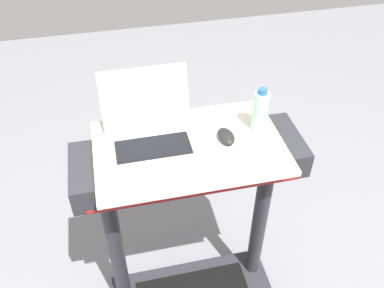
# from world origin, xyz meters

# --- Properties ---
(desk_board) EXTENTS (0.71, 0.45, 0.02)m
(desk_board) POSITION_xyz_m (0.00, 0.70, 1.07)
(desk_board) COLOR beige
(desk_board) RESTS_ON treadmill_base
(laptop) EXTENTS (0.34, 0.31, 0.24)m
(laptop) POSITION_xyz_m (-0.14, 0.76, 1.13)
(laptop) COLOR #B7B7BC
(laptop) RESTS_ON desk_board
(computer_mouse) EXTENTS (0.07, 0.11, 0.03)m
(computer_mouse) POSITION_xyz_m (0.14, 0.70, 1.10)
(computer_mouse) COLOR black
(computer_mouse) RESTS_ON desk_board
(water_bottle) EXTENTS (0.06, 0.06, 0.18)m
(water_bottle) POSITION_xyz_m (0.29, 0.74, 1.17)
(water_bottle) COLOR #9EDBB2
(water_bottle) RESTS_ON desk_board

